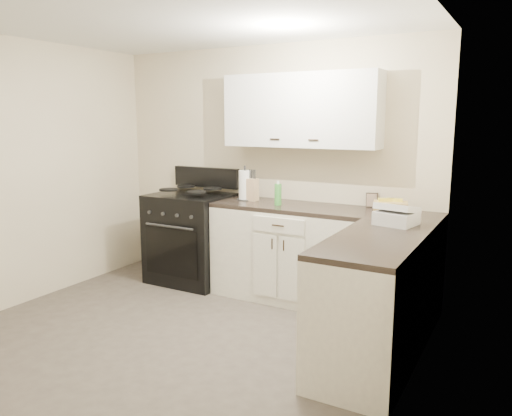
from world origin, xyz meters
The scene contains 19 objects.
floor centered at (0.00, 0.00, 0.00)m, with size 3.60×3.60×0.00m, color #473F38.
ceiling centered at (0.00, 0.00, 2.50)m, with size 3.60×3.60×0.00m, color white.
wall_back centered at (0.00, 1.80, 1.25)m, with size 3.60×3.60×0.00m, color beige.
wall_right centered at (1.80, 0.00, 1.25)m, with size 3.60×3.60×0.00m, color beige.
wall_left centered at (-1.80, 0.00, 1.25)m, with size 3.60×3.60×0.00m, color beige.
base_cabinets_back centered at (0.43, 1.50, 0.45)m, with size 1.55×0.60×0.90m, color silver.
base_cabinets_right centered at (1.50, 0.85, 0.45)m, with size 0.60×1.90×0.90m, color silver.
countertop_back centered at (0.43, 1.50, 0.92)m, with size 1.55×0.60×0.04m, color black.
countertop_right centered at (1.50, 0.85, 0.92)m, with size 0.60×1.90×0.04m, color black.
upper_cabinets centered at (0.43, 1.65, 1.84)m, with size 1.55×0.30×0.70m, color silver.
stove centered at (-0.77, 1.48, 0.46)m, with size 0.83×0.71×1.01m, color black.
knife_block centered at (-0.05, 1.54, 1.05)m, with size 0.10×0.09×0.23m, color #D8B785.
paper_towel centered at (-0.14, 1.55, 1.09)m, with size 0.13×0.13×0.30m, color white.
soap_bottle centered at (0.29, 1.44, 1.04)m, with size 0.07×0.07×0.20m, color green.
picture_frame centered at (1.12, 1.76, 1.01)m, with size 0.11×0.01×0.14m, color black.
wicker_basket centered at (1.34, 1.57, 0.99)m, with size 0.29×0.20×0.10m, color tan.
countertop_grill centered at (1.51, 1.08, 0.99)m, with size 0.29×0.27×0.11m, color silver.
oven_mitt_near centered at (1.18, 0.36, 0.51)m, with size 0.02×0.15×0.26m, color black.
oven_mitt_far centered at (1.18, 0.70, 0.54)m, with size 0.02×0.13×0.23m, color black.
Camera 1 is at (2.42, -2.81, 1.77)m, focal length 35.00 mm.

